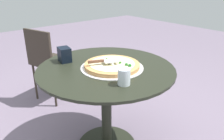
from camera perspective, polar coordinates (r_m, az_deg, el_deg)
The scene contains 6 objects.
patio_table at distance 1.64m, azimuth -1.50°, elevation -4.93°, with size 0.98×0.98×0.71m.
pizza_on_tray at distance 1.55m, azimuth 0.02°, elevation 1.19°, with size 0.44×0.44×0.05m.
pizza_server at distance 1.52m, azimuth -2.34°, elevation 2.33°, with size 0.21×0.13×0.02m.
drinking_cup at distance 1.29m, azimuth 3.14°, elevation -1.75°, with size 0.08×0.08×0.10m, color silver.
napkin_dispenser at distance 1.69m, azimuth -12.22°, elevation 3.92°, with size 0.11×0.08×0.11m, color black.
patio_chair_near at distance 2.46m, azimuth -16.31°, elevation 2.79°, with size 0.46×0.46×0.82m.
Camera 1 is at (0.90, 1.14, 1.29)m, focal length 35.28 mm.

